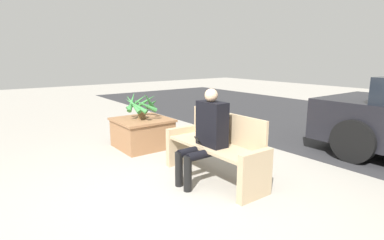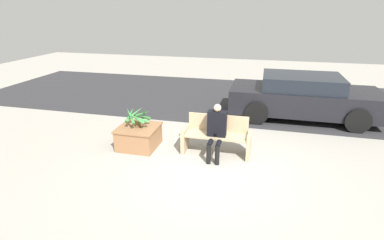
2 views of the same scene
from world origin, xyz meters
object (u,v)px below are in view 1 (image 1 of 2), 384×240
object	(u,v)px
bench	(216,148)
person_seated	(207,132)
potted_plant	(141,104)
planter_box	(142,132)

from	to	relation	value
bench	person_seated	bearing A→B (deg)	-85.50
bench	potted_plant	bearing A→B (deg)	-175.87
bench	potted_plant	world-z (taller)	potted_plant
bench	potted_plant	size ratio (longest dim) A/B	2.46
bench	potted_plant	distance (m)	1.95
planter_box	potted_plant	bearing A→B (deg)	-44.02
planter_box	potted_plant	distance (m)	0.52
person_seated	planter_box	xyz separation A→B (m)	(-1.93, 0.05, -0.40)
bench	planter_box	distance (m)	1.93
bench	person_seated	distance (m)	0.32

